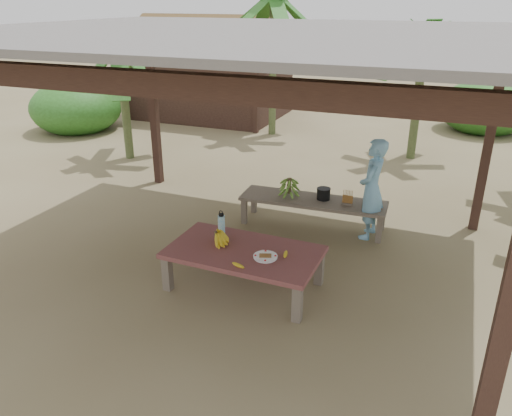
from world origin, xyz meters
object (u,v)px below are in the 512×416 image
at_px(plate, 265,257).
at_px(water_flask, 221,224).
at_px(bench, 313,203).
at_px(ripe_banana_bunch, 216,237).
at_px(work_table, 244,255).
at_px(cooking_pot, 323,194).
at_px(woman, 372,189).

bearing_deg(plate, water_flask, 152.22).
distance_m(bench, water_flask, 1.86).
xyz_separation_m(ripe_banana_bunch, water_flask, (-0.05, 0.27, 0.05)).
bearing_deg(water_flask, bench, 67.07).
distance_m(ripe_banana_bunch, plate, 0.70).
distance_m(work_table, water_flask, 0.57).
xyz_separation_m(work_table, cooking_pot, (0.42, 2.05, 0.10)).
xyz_separation_m(bench, woman, (0.86, -0.02, 0.35)).
bearing_deg(ripe_banana_bunch, plate, -10.01).
height_order(ripe_banana_bunch, woman, woman).
distance_m(ripe_banana_bunch, cooking_pot, 2.18).
bearing_deg(water_flask, woman, 46.77).
height_order(bench, plate, plate).
xyz_separation_m(ripe_banana_bunch, woman, (1.52, 1.95, 0.15)).
bearing_deg(plate, cooking_pot, 86.97).
distance_m(water_flask, cooking_pot, 1.96).
height_order(ripe_banana_bunch, water_flask, water_flask).
bearing_deg(woman, work_table, -25.10).
bearing_deg(cooking_pot, ripe_banana_bunch, -111.65).
bearing_deg(work_table, bench, 82.94).
bearing_deg(bench, work_table, -101.03).
height_order(work_table, water_flask, water_flask).
xyz_separation_m(plate, cooking_pot, (0.11, 2.15, 0.02)).
height_order(work_table, plate, plate).
relative_size(ripe_banana_bunch, woman, 0.20).
bearing_deg(water_flask, ripe_banana_bunch, -78.52).
relative_size(water_flask, cooking_pot, 1.62).
bearing_deg(ripe_banana_bunch, water_flask, 101.48).
bearing_deg(bench, woman, -4.16).
bearing_deg(cooking_pot, bench, -157.17).
distance_m(work_table, bench, 2.02).
bearing_deg(ripe_banana_bunch, cooking_pot, 68.35).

